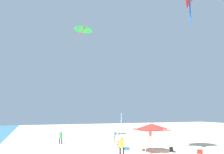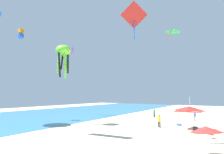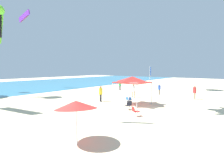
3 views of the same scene
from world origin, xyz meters
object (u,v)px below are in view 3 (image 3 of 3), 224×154
(cooler_box, at_px, (129,98))
(banner_flag, at_px, (150,79))
(folding_chair_facing_ocean, at_px, (129,105))
(person_far_stroller, at_px, (120,84))
(person_watching_sky, at_px, (133,90))
(folding_chair_near_cooler, at_px, (135,111))
(person_by_tent, at_px, (101,92))
(canopy_tent, at_px, (132,80))
(kite_parafoil_purple, at_px, (24,16))
(person_near_umbrella, at_px, (159,88))
(person_kite_handler, at_px, (195,91))
(beach_umbrella, at_px, (76,105))

(cooler_box, distance_m, banner_flag, 4.56)
(folding_chair_facing_ocean, relative_size, person_far_stroller, 0.47)
(person_watching_sky, bearing_deg, folding_chair_near_cooler, -90.28)
(person_by_tent, bearing_deg, canopy_tent, -133.65)
(banner_flag, distance_m, kite_parafoil_purple, 27.32)
(cooler_box, bearing_deg, person_near_umbrella, -10.18)
(person_by_tent, xyz_separation_m, person_watching_sky, (4.84, -1.52, -0.03))
(banner_flag, relative_size, person_by_tent, 2.26)
(person_near_umbrella, height_order, person_kite_handler, person_kite_handler)
(folding_chair_facing_ocean, bearing_deg, person_far_stroller, 119.40)
(person_by_tent, distance_m, person_watching_sky, 5.07)
(folding_chair_facing_ocean, height_order, kite_parafoil_purple, kite_parafoil_purple)
(folding_chair_near_cooler, height_order, folding_chair_facing_ocean, same)
(person_by_tent, relative_size, person_kite_handler, 1.04)
(canopy_tent, height_order, kite_parafoil_purple, kite_parafoil_purple)
(person_watching_sky, bearing_deg, cooler_box, -109.21)
(folding_chair_facing_ocean, distance_m, banner_flag, 8.84)
(cooler_box, xyz_separation_m, kite_parafoil_purple, (-0.69, 23.44, 13.71))
(folding_chair_near_cooler, height_order, cooler_box, folding_chair_near_cooler)
(person_near_umbrella, bearing_deg, person_watching_sky, 142.63)
(beach_umbrella, height_order, person_far_stroller, beach_umbrella)
(beach_umbrella, bearing_deg, person_kite_handler, -4.50)
(kite_parafoil_purple, bearing_deg, banner_flag, -174.45)
(kite_parafoil_purple, bearing_deg, cooler_box, 176.73)
(person_watching_sky, bearing_deg, beach_umbrella, -102.20)
(folding_chair_facing_ocean, bearing_deg, person_kite_handler, 62.21)
(banner_flag, distance_m, person_kite_handler, 5.74)
(canopy_tent, xyz_separation_m, folding_chair_near_cooler, (-4.02, -2.72, -2.19))
(person_by_tent, bearing_deg, person_watching_sky, -71.93)
(person_by_tent, bearing_deg, kite_parafoil_purple, 29.29)
(person_kite_handler, bearing_deg, person_far_stroller, 84.75)
(beach_umbrella, bearing_deg, canopy_tent, 15.79)
(folding_chair_near_cooler, bearing_deg, banner_flag, -36.44)
(folding_chair_facing_ocean, bearing_deg, kite_parafoil_purple, 162.90)
(kite_parafoil_purple, bearing_deg, person_near_umbrella, -168.69)
(folding_chair_near_cooler, distance_m, person_by_tent, 7.35)
(folding_chair_near_cooler, bearing_deg, person_near_umbrella, -41.21)
(person_kite_handler, distance_m, person_watching_sky, 7.58)
(beach_umbrella, bearing_deg, person_watching_sky, 19.92)
(folding_chair_near_cooler, relative_size, person_watching_sky, 0.46)
(canopy_tent, relative_size, beach_umbrella, 1.35)
(banner_flag, distance_m, person_near_umbrella, 3.07)
(person_watching_sky, bearing_deg, person_by_tent, -139.52)
(cooler_box, xyz_separation_m, person_far_stroller, (7.38, 6.49, 0.82))
(folding_chair_near_cooler, relative_size, banner_flag, 0.20)
(banner_flag, bearing_deg, person_watching_sky, 145.74)
(beach_umbrella, bearing_deg, cooler_box, 20.88)
(person_watching_sky, bearing_deg, banner_flag, 23.63)
(person_far_stroller, height_order, person_watching_sky, person_watching_sky)
(canopy_tent, distance_m, banner_flag, 6.19)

